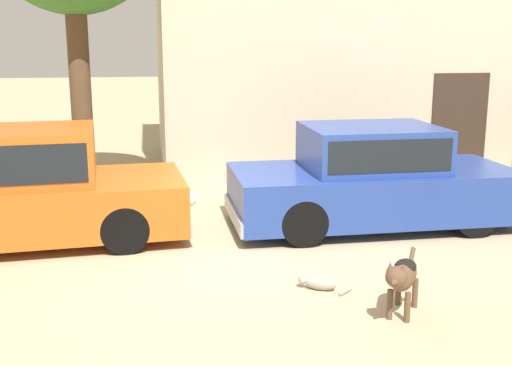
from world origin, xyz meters
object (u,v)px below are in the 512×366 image
object	(u,v)px
parked_sedan_nearest	(25,187)
parked_sedan_second	(372,177)
stray_dog_spotted	(403,276)
stray_cat	(319,283)

from	to	relation	value
parked_sedan_nearest	parked_sedan_second	distance (m)	4.88
parked_sedan_second	stray_dog_spotted	world-z (taller)	parked_sedan_second
stray_cat	parked_sedan_second	bearing A→B (deg)	-94.35
stray_dog_spotted	stray_cat	distance (m)	1.06
stray_cat	parked_sedan_nearest	bearing A→B (deg)	-6.77
stray_dog_spotted	stray_cat	world-z (taller)	stray_dog_spotted
stray_dog_spotted	parked_sedan_second	bearing A→B (deg)	-159.95
parked_sedan_nearest	stray_cat	bearing A→B (deg)	-37.92
parked_sedan_nearest	stray_dog_spotted	bearing A→B (deg)	-41.19
parked_sedan_second	stray_cat	size ratio (longest dim) A/B	7.53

